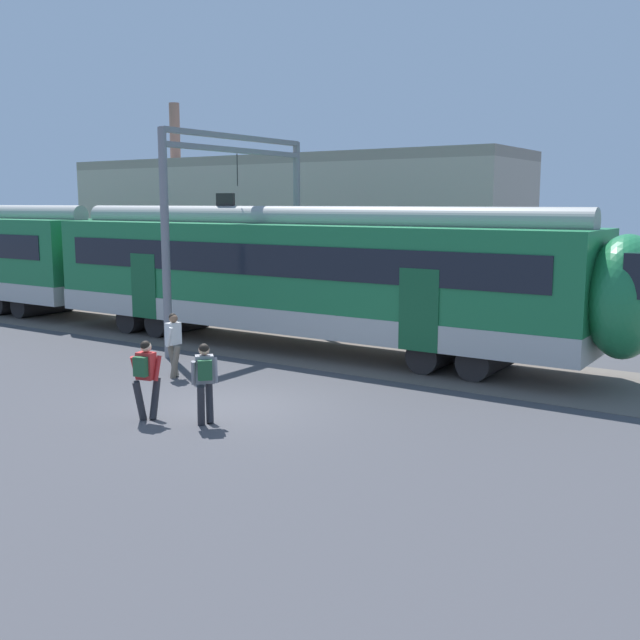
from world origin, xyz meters
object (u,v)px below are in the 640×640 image
commuter_train (106,263)px  pedestrian_red (146,373)px  pedestrian_grey (205,377)px  pedestrian_white (173,340)px

commuter_train → pedestrian_red: size_ratio=22.83×
commuter_train → pedestrian_grey: size_ratio=22.83×
commuter_train → pedestrian_white: 9.69m
commuter_train → pedestrian_white: bearing=-30.8°
pedestrian_white → pedestrian_red: same height
pedestrian_white → pedestrian_red: (2.27, -3.08, 0.03)m
commuter_train → pedestrian_grey: 14.01m
pedestrian_grey → pedestrian_red: bearing=-160.0°
pedestrian_white → pedestrian_grey: same height
commuter_train → pedestrian_red: bearing=-37.2°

